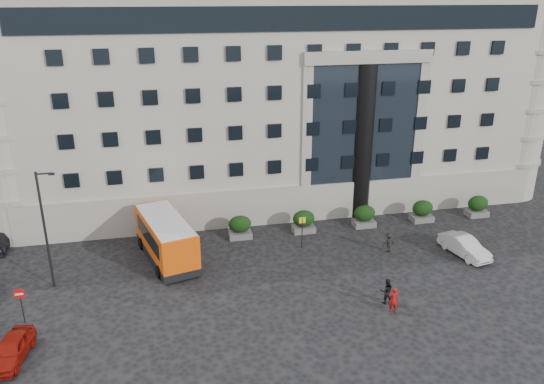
{
  "coord_description": "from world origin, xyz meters",
  "views": [
    {
      "loc": [
        -4.34,
        -29.92,
        18.24
      ],
      "look_at": [
        3.03,
        4.32,
        5.0
      ],
      "focal_mm": 35.0,
      "sensor_mm": 36.0,
      "label": 1
    }
  ],
  "objects_px": {
    "bus_stop_sign": "(302,227)",
    "minibus": "(166,237)",
    "white_taxi": "(464,246)",
    "hedge_c": "(304,221)",
    "hedge_e": "(422,211)",
    "street_lamp": "(45,226)",
    "pedestrian_a": "(393,300)",
    "hedge_f": "(478,206)",
    "parked_car_a": "(11,349)",
    "hedge_a": "(173,233)",
    "pedestrian_b": "(387,291)",
    "hedge_d": "(364,216)",
    "parked_car_d": "(84,204)",
    "red_truck": "(34,191)",
    "no_entry_sign": "(20,299)",
    "hedge_b": "(240,227)",
    "pedestrian_c": "(389,242)"
  },
  "relations": [
    {
      "from": "minibus",
      "to": "red_truck",
      "type": "relative_size",
      "value": 1.27
    },
    {
      "from": "red_truck",
      "to": "pedestrian_c",
      "type": "relative_size",
      "value": 4.09
    },
    {
      "from": "hedge_f",
      "to": "street_lamp",
      "type": "xyz_separation_m",
      "value": [
        -33.94,
        -4.8,
        3.44
      ]
    },
    {
      "from": "street_lamp",
      "to": "pedestrian_a",
      "type": "xyz_separation_m",
      "value": [
        20.58,
        -7.49,
        -3.52
      ]
    },
    {
      "from": "hedge_d",
      "to": "pedestrian_c",
      "type": "xyz_separation_m",
      "value": [
        0.07,
        -4.75,
        -0.16
      ]
    },
    {
      "from": "hedge_b",
      "to": "hedge_c",
      "type": "height_order",
      "value": "same"
    },
    {
      "from": "hedge_b",
      "to": "red_truck",
      "type": "xyz_separation_m",
      "value": [
        -17.01,
        10.01,
        0.69
      ]
    },
    {
      "from": "parked_car_d",
      "to": "minibus",
      "type": "bearing_deg",
      "value": -47.39
    },
    {
      "from": "pedestrian_b",
      "to": "street_lamp",
      "type": "bearing_deg",
      "value": -6.79
    },
    {
      "from": "hedge_a",
      "to": "red_truck",
      "type": "bearing_deg",
      "value": 139.72
    },
    {
      "from": "hedge_b",
      "to": "bus_stop_sign",
      "type": "bearing_deg",
      "value": -33.07
    },
    {
      "from": "bus_stop_sign",
      "to": "red_truck",
      "type": "xyz_separation_m",
      "value": [
        -21.31,
        12.81,
        -0.11
      ]
    },
    {
      "from": "hedge_a",
      "to": "pedestrian_b",
      "type": "relative_size",
      "value": 1.09
    },
    {
      "from": "white_taxi",
      "to": "hedge_c",
      "type": "bearing_deg",
      "value": 136.84
    },
    {
      "from": "hedge_a",
      "to": "white_taxi",
      "type": "distance_m",
      "value": 21.88
    },
    {
      "from": "hedge_c",
      "to": "hedge_d",
      "type": "distance_m",
      "value": 5.2
    },
    {
      "from": "street_lamp",
      "to": "bus_stop_sign",
      "type": "height_order",
      "value": "street_lamp"
    },
    {
      "from": "hedge_e",
      "to": "street_lamp",
      "type": "bearing_deg",
      "value": -170.52
    },
    {
      "from": "red_truck",
      "to": "hedge_b",
      "type": "bearing_deg",
      "value": -18.53
    },
    {
      "from": "hedge_c",
      "to": "bus_stop_sign",
      "type": "bearing_deg",
      "value": -107.82
    },
    {
      "from": "hedge_a",
      "to": "hedge_c",
      "type": "distance_m",
      "value": 10.4
    },
    {
      "from": "street_lamp",
      "to": "parked_car_a",
      "type": "distance_m",
      "value": 8.36
    },
    {
      "from": "hedge_a",
      "to": "pedestrian_c",
      "type": "relative_size",
      "value": 1.2
    },
    {
      "from": "hedge_d",
      "to": "no_entry_sign",
      "type": "bearing_deg",
      "value": -160.24
    },
    {
      "from": "hedge_e",
      "to": "pedestrian_c",
      "type": "xyz_separation_m",
      "value": [
        -5.13,
        -4.75,
        -0.16
      ]
    },
    {
      "from": "hedge_c",
      "to": "red_truck",
      "type": "relative_size",
      "value": 0.29
    },
    {
      "from": "hedge_a",
      "to": "hedge_c",
      "type": "height_order",
      "value": "same"
    },
    {
      "from": "hedge_f",
      "to": "white_taxi",
      "type": "xyz_separation_m",
      "value": [
        -5.09,
        -6.44,
        -0.22
      ]
    },
    {
      "from": "hedge_f",
      "to": "pedestrian_a",
      "type": "distance_m",
      "value": 18.15
    },
    {
      "from": "hedge_d",
      "to": "parked_car_d",
      "type": "height_order",
      "value": "hedge_d"
    },
    {
      "from": "hedge_a",
      "to": "street_lamp",
      "type": "height_order",
      "value": "street_lamp"
    },
    {
      "from": "minibus",
      "to": "parked_car_d",
      "type": "distance_m",
      "value": 12.75
    },
    {
      "from": "parked_car_d",
      "to": "pedestrian_b",
      "type": "bearing_deg",
      "value": -34.58
    },
    {
      "from": "bus_stop_sign",
      "to": "minibus",
      "type": "xyz_separation_m",
      "value": [
        -10.04,
        0.36,
        0.01
      ]
    },
    {
      "from": "pedestrian_a",
      "to": "hedge_e",
      "type": "bearing_deg",
      "value": -109.5
    },
    {
      "from": "red_truck",
      "to": "white_taxi",
      "type": "relative_size",
      "value": 1.47
    },
    {
      "from": "hedge_e",
      "to": "parked_car_d",
      "type": "distance_m",
      "value": 29.46
    },
    {
      "from": "hedge_a",
      "to": "pedestrian_b",
      "type": "xyz_separation_m",
      "value": [
        12.64,
        -11.26,
        -0.09
      ]
    },
    {
      "from": "hedge_a",
      "to": "hedge_b",
      "type": "relative_size",
      "value": 1.0
    },
    {
      "from": "hedge_e",
      "to": "parked_car_a",
      "type": "bearing_deg",
      "value": -157.62
    },
    {
      "from": "hedge_f",
      "to": "parked_car_a",
      "type": "distance_m",
      "value": 36.97
    },
    {
      "from": "street_lamp",
      "to": "pedestrian_c",
      "type": "bearing_deg",
      "value": 0.13
    },
    {
      "from": "street_lamp",
      "to": "pedestrian_a",
      "type": "distance_m",
      "value": 22.18
    },
    {
      "from": "bus_stop_sign",
      "to": "pedestrian_a",
      "type": "relative_size",
      "value": 1.49
    },
    {
      "from": "pedestrian_a",
      "to": "hedge_f",
      "type": "bearing_deg",
      "value": -123.31
    },
    {
      "from": "parked_car_d",
      "to": "pedestrian_a",
      "type": "distance_m",
      "value": 28.73
    },
    {
      "from": "hedge_b",
      "to": "street_lamp",
      "type": "xyz_separation_m",
      "value": [
        -13.14,
        -4.8,
        3.44
      ]
    },
    {
      "from": "hedge_d",
      "to": "hedge_a",
      "type": "bearing_deg",
      "value": 180.0
    },
    {
      "from": "parked_car_a",
      "to": "bus_stop_sign",
      "type": "bearing_deg",
      "value": 36.27
    },
    {
      "from": "bus_stop_sign",
      "to": "street_lamp",
      "type": "bearing_deg",
      "value": -173.46
    }
  ]
}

